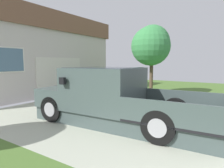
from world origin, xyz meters
The scene contains 6 objects.
pickup_truck centered at (-0.05, 4.31, 0.76)m, with size 2.23×5.57×1.70m.
person_with_hat centered at (1.32, 4.98, 0.93)m, with size 0.50×0.47×1.60m.
handbag centered at (1.30, 4.80, 0.15)m, with size 0.36×0.18×0.47m.
house_with_garage centered at (2.40, 12.47, 2.34)m, with size 9.88×6.40×4.62m.
front_yard_tree centered at (5.60, 5.20, 2.85)m, with size 2.19×2.19×3.95m.
wheeled_trash_bin centered at (3.73, 8.46, 0.58)m, with size 0.60×0.72×1.07m.
Camera 1 is at (-4.99, 0.99, 1.86)m, focal length 31.40 mm.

